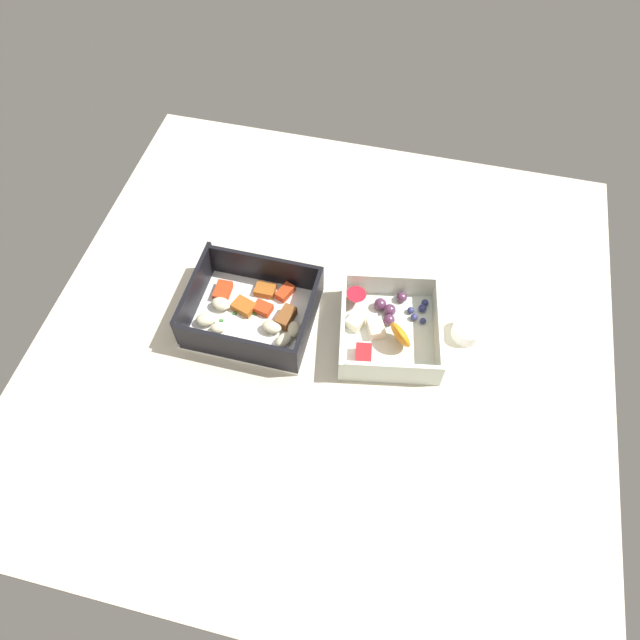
{
  "coord_description": "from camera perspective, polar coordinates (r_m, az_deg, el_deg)",
  "views": [
    {
      "loc": [
        9.35,
        -42.85,
        72.44
      ],
      "look_at": [
        -0.95,
        0.33,
        4.0
      ],
      "focal_mm": 32.56,
      "sensor_mm": 36.0,
      "label": 1
    }
  ],
  "objects": [
    {
      "name": "fruit_bowl",
      "position": [
        0.82,
        6.58,
        -0.77
      ],
      "size": [
        16.17,
        17.18,
        5.01
      ],
      "rotation": [
        0.0,
        0.0,
        0.17
      ],
      "color": "silver",
      "rests_on": "table_surface"
    },
    {
      "name": "pasta_container",
      "position": [
        0.83,
        -6.68,
        0.81
      ],
      "size": [
        17.72,
        14.75,
        5.96
      ],
      "rotation": [
        0.0,
        0.0,
        -0.01
      ],
      "color": "white",
      "rests_on": "table_surface"
    },
    {
      "name": "paper_cup_liner",
      "position": [
        0.84,
        14.3,
        -1.02
      ],
      "size": [
        4.36,
        4.36,
        2.11
      ],
      "primitive_type": "cylinder",
      "color": "white",
      "rests_on": "table_surface"
    },
    {
      "name": "table_surface",
      "position": [
        0.84,
        0.58,
        -1.43
      ],
      "size": [
        80.0,
        80.0,
        2.0
      ],
      "primitive_type": "cube",
      "color": "beige",
      "rests_on": "ground"
    }
  ]
}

